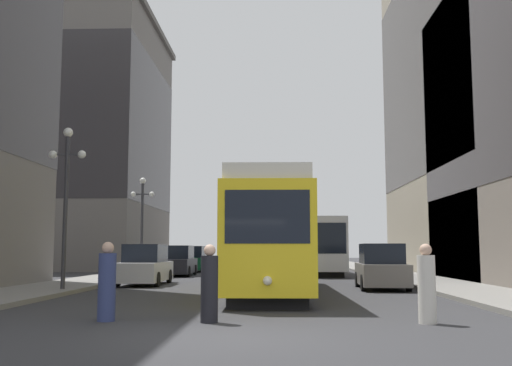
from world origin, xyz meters
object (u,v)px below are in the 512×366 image
object	(u,v)px
parked_car_left_near	(145,266)
pedestrian_crossing_near	(209,286)
lamp_post_left_far	(142,211)
parked_car_right_far	(381,268)
pedestrian_crossing_far	(107,284)
lamp_post_left_near	(66,183)
streetcar	(268,236)
parked_car_left_far	(193,260)
parked_car_left_mid	(178,262)
pedestrian_on_sidewalk	(427,286)
transit_bus	(317,244)

from	to	relation	value
parked_car_left_near	pedestrian_crossing_near	bearing A→B (deg)	-72.34
parked_car_left_near	lamp_post_left_far	distance (m)	8.24
lamp_post_left_far	pedestrian_crossing_near	bearing A→B (deg)	-73.16
parked_car_right_far	pedestrian_crossing_near	size ratio (longest dim) A/B	2.56
pedestrian_crossing_far	lamp_post_left_far	bearing A→B (deg)	-139.23
lamp_post_left_near	streetcar	bearing A→B (deg)	3.41
pedestrian_crossing_far	lamp_post_left_near	distance (m)	9.85
streetcar	parked_car_left_far	world-z (taller)	streetcar
lamp_post_left_near	lamp_post_left_far	world-z (taller)	lamp_post_left_near
parked_car_left_mid	pedestrian_on_sidewalk	bearing A→B (deg)	-68.52
parked_car_left_mid	pedestrian_on_sidewalk	xyz separation A→B (m)	(9.23, -22.62, -0.04)
parked_car_left_far	lamp_post_left_far	distance (m)	8.58
parked_car_right_far	lamp_post_left_near	world-z (taller)	lamp_post_left_near
streetcar	lamp_post_left_far	size ratio (longest dim) A/B	2.46
streetcar	pedestrian_crossing_near	bearing A→B (deg)	-98.05
transit_bus	pedestrian_crossing_near	size ratio (longest dim) A/B	6.76
parked_car_left_far	pedestrian_on_sidewalk	size ratio (longest dim) A/B	2.69
parked_car_right_far	lamp_post_left_far	distance (m)	16.00
streetcar	parked_car_left_far	distance (m)	20.72
streetcar	transit_bus	size ratio (longest dim) A/B	1.20
streetcar	pedestrian_crossing_far	world-z (taller)	streetcar
parked_car_right_far	pedestrian_crossing_far	distance (m)	13.54
parked_car_left_mid	pedestrian_crossing_near	size ratio (longest dim) A/B	2.81
pedestrian_on_sidewalk	parked_car_right_far	bearing A→B (deg)	-82.84
parked_car_left_near	parked_car_right_far	size ratio (longest dim) A/B	1.10
parked_car_right_far	parked_car_left_far	bearing A→B (deg)	-57.19
lamp_post_left_far	lamp_post_left_near	bearing A→B (deg)	-90.00
streetcar	pedestrian_on_sidewalk	size ratio (longest dim) A/B	8.06
pedestrian_on_sidewalk	parked_car_left_mid	bearing A→B (deg)	-55.61
parked_car_left_mid	lamp_post_left_far	world-z (taller)	lamp_post_left_far
lamp_post_left_far	pedestrian_on_sidewalk	bearing A→B (deg)	-62.21
pedestrian_crossing_far	lamp_post_left_near	world-z (taller)	lamp_post_left_near
parked_car_left_near	lamp_post_left_near	world-z (taller)	lamp_post_left_near
parked_car_left_mid	pedestrian_crossing_far	xyz separation A→B (m)	(2.15, -22.42, -0.02)
pedestrian_crossing_near	pedestrian_on_sidewalk	distance (m)	4.74
parked_car_left_mid	parked_car_right_far	world-z (taller)	same
parked_car_left_mid	parked_car_right_far	size ratio (longest dim) A/B	1.10
streetcar	lamp_post_left_far	world-z (taller)	lamp_post_left_far
transit_bus	pedestrian_crossing_near	distance (m)	25.76
lamp_post_left_near	lamp_post_left_far	xyz separation A→B (m)	(0.00, 12.54, -0.22)
streetcar	pedestrian_crossing_near	size ratio (longest dim) A/B	8.12
parked_car_left_near	parked_car_right_far	xyz separation A→B (m)	(10.21, -2.58, -0.00)
transit_bus	pedestrian_crossing_far	xyz separation A→B (m)	(-6.42, -25.22, -1.12)
parked_car_left_near	pedestrian_crossing_far	xyz separation A→B (m)	(2.15, -13.47, -0.02)
lamp_post_left_near	pedestrian_crossing_far	bearing A→B (deg)	-64.16
pedestrian_crossing_far	parked_car_left_mid	bearing A→B (deg)	-144.71
streetcar	lamp_post_left_near	size ratio (longest dim) A/B	2.30
streetcar	pedestrian_on_sidewalk	distance (m)	9.80
transit_bus	parked_car_left_far	size ratio (longest dim) A/B	2.50
pedestrian_crossing_near	lamp_post_left_near	size ratio (longest dim) A/B	0.28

